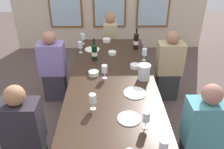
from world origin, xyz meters
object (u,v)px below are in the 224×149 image
(tasting_bowl_1, at_px, (94,73))
(seated_person_4, at_px, (110,43))
(wine_bottle_0, at_px, (136,41))
(wine_glass_8, at_px, (146,117))
(wine_glass_2, at_px, (164,146))
(seated_person_3, at_px, (202,135))
(wine_glass_0, at_px, (80,45))
(seated_person_2, at_px, (25,136))
(white_plate_1, at_px, (129,118))
(wine_glass_6, at_px, (83,37))
(seated_person_1, at_px, (169,68))
(seated_person_0, at_px, (53,68))
(dining_table, at_px, (112,84))
(tasting_bowl_2, at_px, (135,66))
(tasting_bowl_3, at_px, (107,40))
(wine_glass_3, at_px, (145,53))
(tasting_bowl_0, at_px, (112,53))
(wine_glass_7, at_px, (93,99))
(wine_bottle_1, at_px, (94,52))
(white_plate_2, at_px, (135,93))
(metal_pitcher, at_px, (144,72))
(white_plate_0, at_px, (92,49))
(wine_glass_5, at_px, (105,70))

(tasting_bowl_1, height_order, seated_person_4, seated_person_4)
(wine_bottle_0, distance_m, wine_glass_8, 1.76)
(wine_glass_2, bearing_deg, seated_person_3, 41.03)
(wine_glass_0, bearing_deg, seated_person_2, -105.44)
(white_plate_1, distance_m, seated_person_4, 2.42)
(wine_glass_0, distance_m, wine_glass_6, 0.35)
(tasting_bowl_1, relative_size, seated_person_1, 0.11)
(seated_person_0, bearing_deg, wine_bottle_0, 10.08)
(dining_table, bearing_deg, tasting_bowl_2, 45.10)
(dining_table, xyz_separation_m, wine_bottle_0, (0.39, 0.94, 0.19))
(wine_bottle_0, relative_size, tasting_bowl_3, 2.59)
(tasting_bowl_3, bearing_deg, wine_glass_2, -79.87)
(wine_glass_3, height_order, seated_person_4, seated_person_4)
(tasting_bowl_3, height_order, seated_person_1, seated_person_1)
(white_plate_1, relative_size, seated_person_1, 0.20)
(tasting_bowl_0, distance_m, wine_glass_0, 0.49)
(wine_glass_2, height_order, seated_person_3, seated_person_3)
(wine_glass_7, distance_m, seated_person_1, 1.67)
(tasting_bowl_1, distance_m, tasting_bowl_2, 0.56)
(wine_bottle_0, bearing_deg, wine_bottle_1, -148.33)
(wine_bottle_1, distance_m, wine_glass_0, 0.34)
(white_plate_2, height_order, seated_person_4, seated_person_4)
(wine_glass_3, relative_size, seated_person_4, 0.16)
(metal_pitcher, relative_size, tasting_bowl_3, 1.47)
(white_plate_2, bearing_deg, white_plate_0, 113.94)
(tasting_bowl_2, relative_size, seated_person_4, 0.12)
(wine_glass_5, bearing_deg, white_plate_0, 102.95)
(white_plate_1, relative_size, tasting_bowl_0, 1.86)
(tasting_bowl_0, bearing_deg, white_plate_0, 150.34)
(white_plate_2, height_order, seated_person_2, seated_person_2)
(metal_pitcher, bearing_deg, tasting_bowl_2, 104.53)
(wine_glass_6, height_order, seated_person_3, seated_person_3)
(wine_glass_3, bearing_deg, wine_glass_8, -97.51)
(tasting_bowl_1, distance_m, wine_glass_0, 0.73)
(dining_table, bearing_deg, white_plate_1, -78.42)
(white_plate_0, bearing_deg, wine_glass_2, -72.61)
(wine_bottle_0, distance_m, tasting_bowl_0, 0.43)
(tasting_bowl_1, relative_size, seated_person_3, 0.11)
(dining_table, height_order, wine_glass_5, wine_glass_5)
(wine_glass_7, xyz_separation_m, wine_glass_8, (0.48, -0.28, -0.00))
(seated_person_4, bearing_deg, wine_glass_7, -95.10)
(dining_table, distance_m, white_plate_2, 0.38)
(white_plate_2, relative_size, wine_glass_2, 1.45)
(wine_bottle_1, bearing_deg, wine_glass_5, -74.02)
(white_plate_0, bearing_deg, metal_pitcher, -53.11)
(white_plate_1, xyz_separation_m, wine_glass_6, (-0.60, 1.86, 0.11))
(wine_glass_5, relative_size, seated_person_2, 0.16)
(dining_table, bearing_deg, wine_glass_0, 119.33)
(metal_pitcher, relative_size, wine_glass_8, 1.09)
(tasting_bowl_1, relative_size, wine_glass_5, 0.73)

